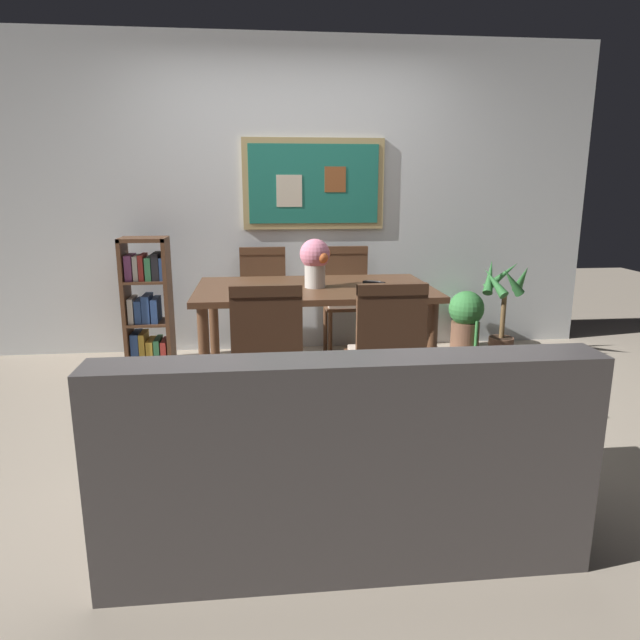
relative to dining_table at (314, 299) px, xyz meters
The scene contains 13 objects.
ground_plane 0.87m from the dining_table, 97.91° to the right, with size 12.00×12.00×0.00m, color tan.
wall_back_with_painting 1.28m from the dining_table, 93.98° to the left, with size 5.20×0.14×2.60m.
dining_table is the anchor object (origin of this frame).
dining_chair_far_right 0.90m from the dining_table, 66.58° to the left, with size 0.40×0.41×0.91m.
dining_chair_far_left 0.90m from the dining_table, 112.83° to the left, with size 0.40×0.41×0.91m.
dining_chair_near_left 0.89m from the dining_table, 112.68° to the right, with size 0.40×0.41×0.91m.
dining_chair_near_right 0.91m from the dining_table, 68.86° to the right, with size 0.40×0.41×0.91m.
leather_couch 1.78m from the dining_table, 92.43° to the right, with size 1.80×0.84×0.84m.
bookshelf 1.46m from the dining_table, 150.73° to the left, with size 0.36×0.28×1.02m.
potted_ivy 1.70m from the dining_table, 30.92° to the left, with size 0.31×0.31×0.52m.
potted_palm 1.69m from the dining_table, 17.47° to the left, with size 0.39×0.40×0.84m.
flower_vase 0.28m from the dining_table, 85.30° to the right, with size 0.21×0.22×0.33m.
tv_remote 0.44m from the dining_table, ahead, with size 0.15×0.13×0.02m.
Camera 1 is at (-0.29, -3.26, 1.42)m, focal length 31.89 mm.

